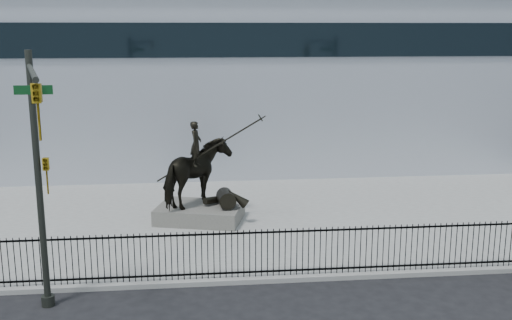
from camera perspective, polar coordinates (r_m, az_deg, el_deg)
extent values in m
plane|color=black|center=(17.62, 4.05, -12.90)|extent=(120.00, 120.00, 0.00)
cube|color=gray|center=(24.03, 1.16, -5.65)|extent=(30.00, 12.00, 0.15)
cube|color=silver|center=(35.91, -1.41, 7.56)|extent=(44.00, 14.00, 9.00)
cube|color=black|center=(18.62, 3.39, -10.44)|extent=(22.00, 0.05, 0.05)
cube|color=black|center=(18.17, 3.44, -6.81)|extent=(22.00, 0.05, 0.05)
cube|color=black|center=(18.39, 3.42, -8.72)|extent=(22.00, 0.03, 1.50)
cube|color=#53524C|center=(23.66, -5.37, -5.04)|extent=(3.69, 2.98, 0.60)
imported|color=black|center=(23.24, -5.45, -1.31)|extent=(2.77, 3.03, 2.57)
imported|color=black|center=(23.02, -5.75, 1.54)|extent=(0.57, 0.72, 1.74)
cylinder|color=black|center=(22.96, -4.64, 0.86)|extent=(4.00, 1.14, 2.61)
cylinder|color=#252823|center=(17.98, -19.19, -12.53)|extent=(0.36, 0.36, 0.30)
cylinder|color=#252823|center=(16.89, -19.99, -2.13)|extent=(0.18, 0.18, 7.00)
cylinder|color=#252823|center=(14.22, -20.57, 7.92)|extent=(1.47, 4.84, 0.12)
imported|color=#B28D13|center=(12.09, -20.05, 4.29)|extent=(0.18, 0.22, 1.10)
imported|color=#B28D13|center=(16.79, -19.31, -1.46)|extent=(0.16, 0.20, 1.00)
cube|color=#0C3F19|center=(15.22, -20.45, 6.27)|extent=(0.90, 0.03, 0.22)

